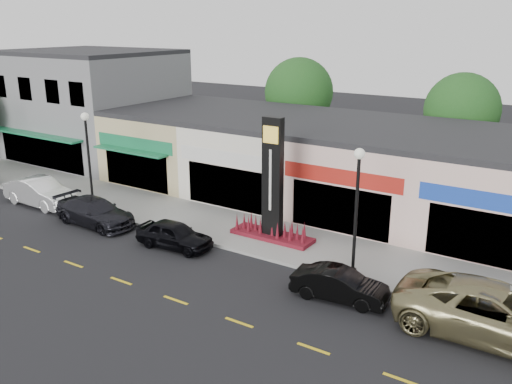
% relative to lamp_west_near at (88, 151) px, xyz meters
% --- Properties ---
extents(ground, '(120.00, 120.00, 0.00)m').
position_rel_lamp_west_near_xyz_m(ground, '(8.00, -2.50, -3.48)').
color(ground, black).
rests_on(ground, ground).
extents(sidewalk, '(52.00, 4.30, 0.15)m').
position_rel_lamp_west_near_xyz_m(sidewalk, '(8.00, 1.85, -3.40)').
color(sidewalk, gray).
rests_on(sidewalk, ground).
extents(curb, '(52.00, 0.20, 0.15)m').
position_rel_lamp_west_near_xyz_m(curb, '(8.00, -0.40, -3.40)').
color(curb, gray).
rests_on(curb, ground).
extents(building_grey_2story, '(12.00, 10.95, 8.30)m').
position_rel_lamp_west_near_xyz_m(building_grey_2story, '(-10.00, 8.98, 0.67)').
color(building_grey_2story, slate).
rests_on(building_grey_2story, ground).
extents(shop_beige, '(7.00, 10.85, 4.80)m').
position_rel_lamp_west_near_xyz_m(shop_beige, '(-0.50, 8.96, -1.08)').
color(shop_beige, tan).
rests_on(shop_beige, ground).
extents(shop_cream, '(7.00, 10.01, 4.80)m').
position_rel_lamp_west_near_xyz_m(shop_cream, '(6.50, 8.97, -1.08)').
color(shop_cream, white).
rests_on(shop_cream, ground).
extents(shop_pink_w, '(7.00, 10.01, 4.80)m').
position_rel_lamp_west_near_xyz_m(shop_pink_w, '(13.50, 8.97, -1.08)').
color(shop_pink_w, beige).
rests_on(shop_pink_w, ground).
extents(shop_pink_e, '(7.00, 10.01, 4.80)m').
position_rel_lamp_west_near_xyz_m(shop_pink_e, '(20.50, 8.97, -1.08)').
color(shop_pink_e, beige).
rests_on(shop_pink_e, ground).
extents(tree_rear_west, '(5.20, 5.20, 7.83)m').
position_rel_lamp_west_near_xyz_m(tree_rear_west, '(4.00, 17.00, 1.74)').
color(tree_rear_west, '#382619').
rests_on(tree_rear_west, ground).
extents(tree_rear_mid, '(4.80, 4.80, 7.29)m').
position_rel_lamp_west_near_xyz_m(tree_rear_mid, '(16.00, 17.00, 1.41)').
color(tree_rear_mid, '#382619').
rests_on(tree_rear_mid, ground).
extents(lamp_west_near, '(0.44, 0.44, 5.47)m').
position_rel_lamp_west_near_xyz_m(lamp_west_near, '(0.00, 0.00, 0.00)').
color(lamp_west_near, black).
rests_on(lamp_west_near, sidewalk).
extents(lamp_east_near, '(0.44, 0.44, 5.47)m').
position_rel_lamp_west_near_xyz_m(lamp_east_near, '(16.00, 0.00, 0.00)').
color(lamp_east_near, black).
rests_on(lamp_east_near, sidewalk).
extents(pylon_sign, '(4.20, 1.30, 6.00)m').
position_rel_lamp_west_near_xyz_m(pylon_sign, '(11.00, 1.70, -1.20)').
color(pylon_sign, maroon).
rests_on(pylon_sign, sidewalk).
extents(car_white_van, '(1.71, 4.89, 1.61)m').
position_rel_lamp_west_near_xyz_m(car_white_van, '(-3.21, -1.11, -2.67)').
color(car_white_van, white).
rests_on(car_white_van, ground).
extents(car_dark_sedan, '(2.13, 4.93, 1.41)m').
position_rel_lamp_west_near_xyz_m(car_dark_sedan, '(1.97, -1.54, -2.77)').
color(car_dark_sedan, black).
rests_on(car_dark_sedan, ground).
extents(car_black_sedan, '(1.84, 3.95, 1.31)m').
position_rel_lamp_west_near_xyz_m(car_black_sedan, '(7.55, -1.59, -2.82)').
color(car_black_sedan, black).
rests_on(car_black_sedan, ground).
extents(car_black_conv, '(1.71, 3.89, 1.24)m').
position_rel_lamp_west_near_xyz_m(car_black_conv, '(16.30, -1.96, -2.86)').
color(car_black_conv, black).
rests_on(car_black_conv, ground).
extents(car_gold_suv, '(3.17, 6.73, 1.86)m').
position_rel_lamp_west_near_xyz_m(car_gold_suv, '(21.83, -1.50, -2.55)').
color(car_gold_suv, '#8E855A').
rests_on(car_gold_suv, ground).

